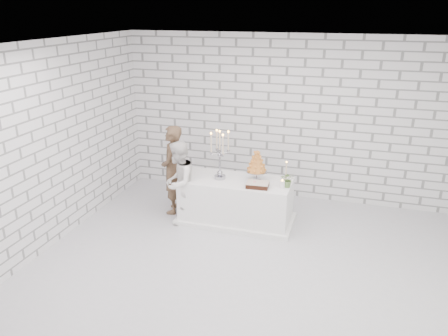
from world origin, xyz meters
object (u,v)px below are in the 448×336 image
at_px(candelabra, 220,155).
at_px(groom, 172,170).
at_px(cake_table, 236,201).
at_px(bride, 179,183).
at_px(croquembouche, 257,165).

bearing_deg(candelabra, groom, 174.44).
distance_m(cake_table, bride, 1.00).
bearing_deg(cake_table, candelabra, -176.03).
height_order(bride, croquembouche, bride).
bearing_deg(croquembouche, candelabra, -171.67).
relative_size(bride, candelabra, 1.71).
xyz_separation_m(groom, candelabra, (0.88, -0.09, 0.38)).
xyz_separation_m(candelabra, croquembouche, (0.59, 0.09, -0.15)).
height_order(bride, candelabra, candelabra).
height_order(cake_table, bride, bride).
bearing_deg(groom, croquembouche, 79.58).
relative_size(bride, croquembouche, 2.65).
height_order(groom, candelabra, candelabra).
distance_m(groom, candelabra, 0.97).
xyz_separation_m(groom, bride, (0.26, -0.35, -0.07)).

